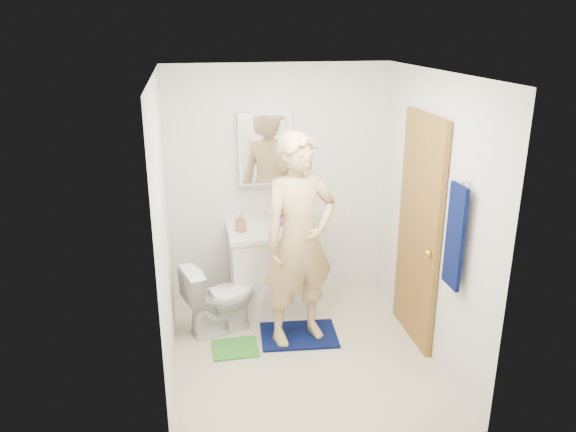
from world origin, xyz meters
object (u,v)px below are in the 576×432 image
object	(u,v)px
medicine_cabinet	(264,148)
towel	(455,237)
toilet	(219,297)
soap_dispenser	(241,223)
vanity_cabinet	(269,271)
man	(299,241)
toothbrush_cup	(280,220)

from	to	relation	value
medicine_cabinet	towel	xyz separation A→B (m)	(1.18, -1.71, -0.35)
toilet	soap_dispenser	bearing A→B (deg)	-53.85
vanity_cabinet	medicine_cabinet	xyz separation A→B (m)	(0.00, 0.22, 1.20)
man	towel	bearing A→B (deg)	-56.54
vanity_cabinet	toilet	size ratio (longest dim) A/B	1.19
toothbrush_cup	towel	bearing A→B (deg)	-56.16
vanity_cabinet	medicine_cabinet	distance (m)	1.22
medicine_cabinet	toothbrush_cup	distance (m)	0.72
vanity_cabinet	soap_dispenser	xyz separation A→B (m)	(-0.27, -0.03, 0.54)
vanity_cabinet	toilet	bearing A→B (deg)	-144.99
soap_dispenser	vanity_cabinet	bearing A→B (deg)	5.64
towel	toilet	size ratio (longest dim) A/B	1.19
man	toilet	bearing A→B (deg)	139.80
medicine_cabinet	toilet	xyz separation A→B (m)	(-0.52, -0.59, -1.26)
vanity_cabinet	toilet	distance (m)	0.64
vanity_cabinet	medicine_cabinet	size ratio (longest dim) A/B	1.14
toilet	toothbrush_cup	distance (m)	0.97
towel	toilet	distance (m)	2.23
soap_dispenser	toothbrush_cup	bearing A→B (deg)	16.11
soap_dispenser	toothbrush_cup	world-z (taller)	soap_dispenser
medicine_cabinet	towel	size ratio (longest dim) A/B	0.87
towel	man	xyz separation A→B (m)	(-1.01, 0.83, -0.28)
medicine_cabinet	soap_dispenser	size ratio (longest dim) A/B	3.86
medicine_cabinet	toothbrush_cup	size ratio (longest dim) A/B	5.57
towel	toothbrush_cup	distance (m)	1.93
medicine_cabinet	vanity_cabinet	bearing A→B (deg)	-90.00
towel	man	size ratio (longest dim) A/B	0.42
medicine_cabinet	towel	distance (m)	2.11
vanity_cabinet	toothbrush_cup	world-z (taller)	toothbrush_cup
vanity_cabinet	man	world-z (taller)	man
medicine_cabinet	toothbrush_cup	xyz separation A→B (m)	(0.13, -0.14, -0.70)
toilet	towel	bearing A→B (deg)	-140.97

